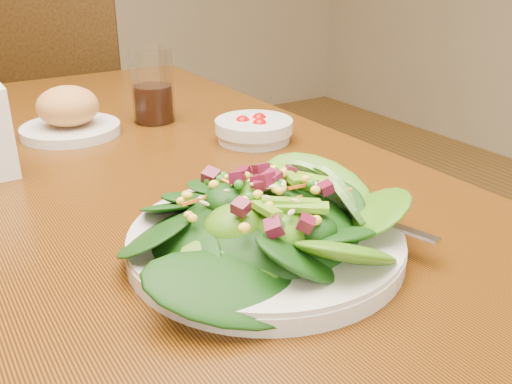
% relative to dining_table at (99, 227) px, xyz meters
% --- Properties ---
extents(dining_table, '(0.90, 1.40, 0.75)m').
position_rel_dining_table_xyz_m(dining_table, '(0.00, 0.00, 0.00)').
color(dining_table, '#63370B').
rests_on(dining_table, ground_plane).
extents(chair_far, '(0.60, 0.60, 0.98)m').
position_rel_dining_table_xyz_m(chair_far, '(0.19, 1.00, -0.13)').
color(chair_far, '#3C250D').
rests_on(chair_far, ground_plane).
extents(salad_plate, '(0.31, 0.31, 0.09)m').
position_rel_dining_table_xyz_m(salad_plate, '(0.10, -0.36, 0.13)').
color(salad_plate, silver).
rests_on(salad_plate, dining_table).
extents(bread_plate, '(0.18, 0.18, 0.09)m').
position_rel_dining_table_xyz_m(bread_plate, '(0.02, 0.19, 0.14)').
color(bread_plate, silver).
rests_on(bread_plate, dining_table).
extents(tomato_bowl, '(0.14, 0.14, 0.05)m').
position_rel_dining_table_xyz_m(tomato_bowl, '(0.29, -0.02, 0.12)').
color(tomato_bowl, silver).
rests_on(tomato_bowl, dining_table).
extents(drinking_glass, '(0.08, 0.08, 0.14)m').
position_rel_dining_table_xyz_m(drinking_glass, '(0.19, 0.19, 0.16)').
color(drinking_glass, silver).
rests_on(drinking_glass, dining_table).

